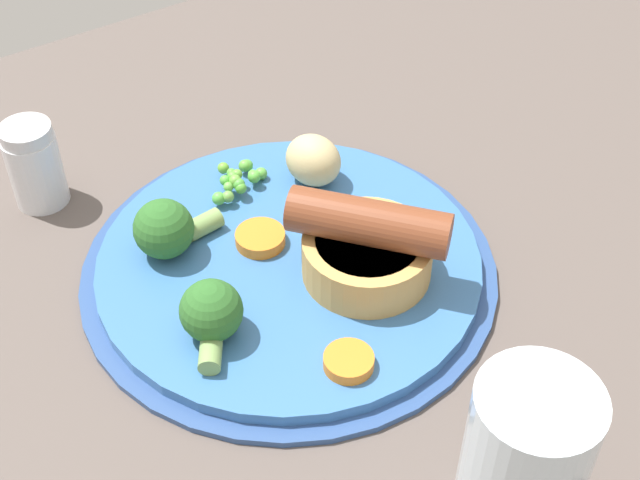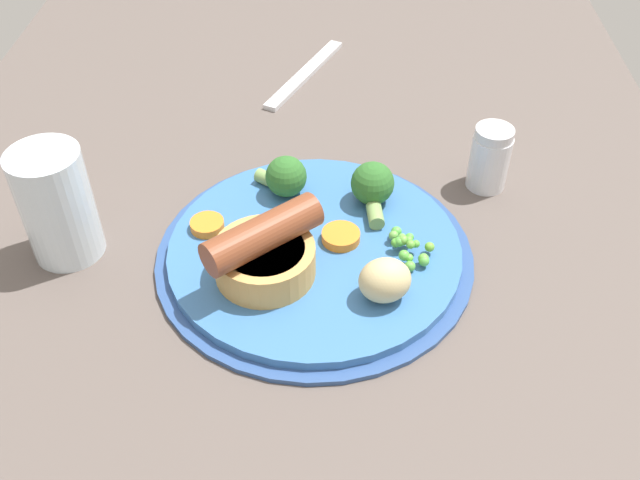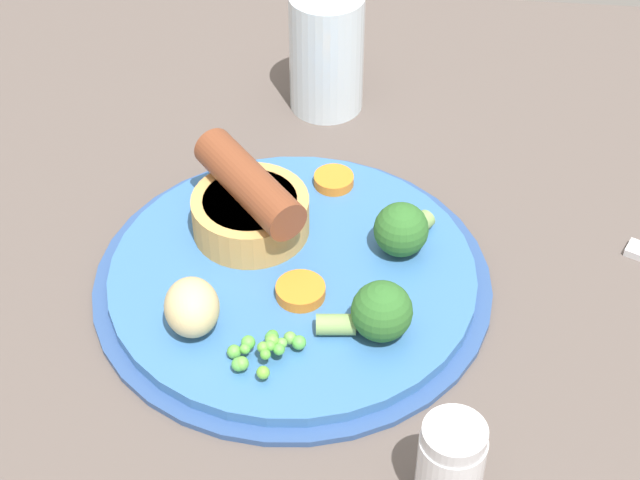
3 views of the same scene
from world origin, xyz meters
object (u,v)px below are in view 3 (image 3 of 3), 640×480
at_px(pea_pile, 264,349).
at_px(carrot_slice_3, 301,291).
at_px(broccoli_floret_far, 379,312).
at_px(broccoli_floret_near, 402,229).
at_px(sausage_pudding, 250,205).
at_px(salt_shaker, 450,466).
at_px(potato_chunk_0, 192,307).
at_px(carrot_slice_4, 334,180).
at_px(dinner_plate, 293,279).
at_px(drinking_glass, 326,52).

height_order(pea_pile, carrot_slice_3, pea_pile).
distance_m(pea_pile, broccoli_floret_far, 0.08).
xyz_separation_m(pea_pile, broccoli_floret_near, (-0.08, -0.11, 0.01)).
bearing_deg(sausage_pudding, salt_shaker, 175.05).
distance_m(broccoli_floret_near, potato_chunk_0, 0.16).
bearing_deg(carrot_slice_4, dinner_plate, 78.61).
bearing_deg(pea_pile, carrot_slice_4, -98.90).
xyz_separation_m(dinner_plate, pea_pile, (0.01, 0.08, 0.02)).
xyz_separation_m(sausage_pudding, salt_shaker, (-0.15, 0.21, -0.01)).
bearing_deg(broccoli_floret_near, carrot_slice_3, -18.17).
bearing_deg(pea_pile, broccoli_floret_far, -157.35).
height_order(pea_pile, broccoli_floret_far, broccoli_floret_far).
bearing_deg(broccoli_floret_far, broccoli_floret_near, 76.28).
bearing_deg(drinking_glass, carrot_slice_3, 91.61).
distance_m(broccoli_floret_far, salt_shaker, 0.13).
relative_size(broccoli_floret_far, salt_shaker, 0.90).
height_order(carrot_slice_4, salt_shaker, salt_shaker).
bearing_deg(carrot_slice_4, potato_chunk_0, 63.45).
relative_size(drinking_glass, salt_shaker, 1.59).
bearing_deg(carrot_slice_3, carrot_slice_4, -95.32).
distance_m(sausage_pudding, broccoli_floret_near, 0.11).
xyz_separation_m(dinner_plate, salt_shaker, (-0.11, 0.17, 0.03)).
distance_m(broccoli_floret_far, carrot_slice_3, 0.06).
height_order(dinner_plate, drinking_glass, drinking_glass).
bearing_deg(drinking_glass, salt_shaker, 105.86).
bearing_deg(sausage_pudding, pea_pile, 152.08).
bearing_deg(carrot_slice_3, broccoli_floret_near, -140.71).
relative_size(carrot_slice_4, drinking_glass, 0.29).
xyz_separation_m(potato_chunk_0, drinking_glass, (-0.06, -0.28, 0.02)).
relative_size(broccoli_floret_far, potato_chunk_0, 1.38).
height_order(sausage_pudding, carrot_slice_3, sausage_pudding).
bearing_deg(pea_pile, potato_chunk_0, -23.88).
xyz_separation_m(carrot_slice_3, salt_shaker, (-0.10, 0.15, 0.01)).
distance_m(pea_pile, carrot_slice_4, 0.18).
height_order(potato_chunk_0, drinking_glass, drinking_glass).
height_order(pea_pile, carrot_slice_4, pea_pile).
bearing_deg(dinner_plate, pea_pile, 84.15).
bearing_deg(carrot_slice_4, salt_shaker, 109.17).
bearing_deg(carrot_slice_3, potato_chunk_0, 28.24).
relative_size(broccoli_floret_near, carrot_slice_3, 1.53).
height_order(broccoli_floret_far, potato_chunk_0, broccoli_floret_far).
relative_size(potato_chunk_0, carrot_slice_3, 1.26).
bearing_deg(broccoli_floret_far, pea_pile, -163.34).
xyz_separation_m(dinner_plate, potato_chunk_0, (0.06, 0.06, 0.03)).
distance_m(potato_chunk_0, drinking_glass, 0.29).
bearing_deg(carrot_slice_3, pea_pile, 73.93).
bearing_deg(pea_pile, salt_shaker, 144.73).
bearing_deg(dinner_plate, sausage_pudding, -48.66).
bearing_deg(broccoli_floret_near, potato_chunk_0, -23.38).
bearing_deg(salt_shaker, drinking_glass, -74.14).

